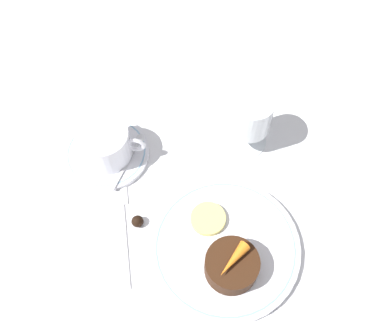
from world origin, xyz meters
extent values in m
plane|color=white|center=(0.00, 0.00, 0.00)|extent=(3.00, 3.00, 0.00)
cylinder|color=white|center=(0.02, -0.03, 0.01)|extent=(0.24, 0.24, 0.01)
torus|color=#8CB2D1|center=(0.02, -0.03, 0.01)|extent=(0.22, 0.22, 0.00)
cylinder|color=white|center=(-0.20, 0.13, 0.01)|extent=(0.15, 0.15, 0.01)
torus|color=#8CB2D1|center=(-0.20, 0.13, 0.01)|extent=(0.14, 0.14, 0.00)
cylinder|color=white|center=(-0.20, 0.12, 0.04)|extent=(0.09, 0.09, 0.06)
cylinder|color=#9E7A4C|center=(-0.20, 0.12, 0.05)|extent=(0.08, 0.08, 0.05)
torus|color=white|center=(-0.15, 0.12, 0.05)|extent=(0.04, 0.01, 0.03)
cube|color=silver|center=(-0.16, 0.10, 0.01)|extent=(0.03, 0.10, 0.00)
ellipsoid|color=silver|center=(-0.15, 0.16, 0.01)|extent=(0.02, 0.03, 0.00)
cylinder|color=silver|center=(0.05, 0.17, 0.00)|extent=(0.07, 0.07, 0.01)
cylinder|color=silver|center=(0.05, 0.17, 0.03)|extent=(0.01, 0.01, 0.04)
cylinder|color=silver|center=(0.05, 0.17, 0.08)|extent=(0.07, 0.07, 0.07)
cylinder|color=maroon|center=(0.05, 0.17, 0.07)|extent=(0.06, 0.06, 0.04)
cube|color=silver|center=(-0.15, -0.04, 0.00)|extent=(0.04, 0.14, 0.01)
cube|color=silver|center=(-0.17, 0.05, 0.00)|extent=(0.03, 0.05, 0.01)
cylinder|color=#381E0F|center=(0.02, -0.07, 0.03)|extent=(0.08, 0.08, 0.04)
cone|color=orange|center=(0.02, -0.07, 0.06)|extent=(0.05, 0.06, 0.02)
cylinder|color=#EFE075|center=(-0.01, 0.01, 0.02)|extent=(0.06, 0.06, 0.01)
sphere|color=black|center=(-0.13, 0.00, 0.01)|extent=(0.02, 0.02, 0.02)
camera|label=1|loc=(-0.02, -0.27, 0.69)|focal=42.00mm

